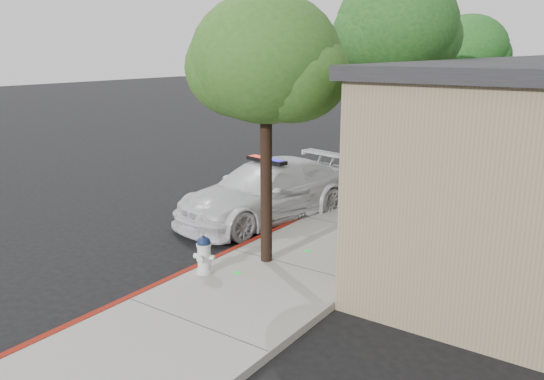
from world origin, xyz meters
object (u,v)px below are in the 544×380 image
at_px(fire_hydrant, 204,255).
at_px(street_tree_far, 470,51).
at_px(police_car, 267,191).
at_px(street_tree_near, 266,65).
at_px(street_tree_mid, 397,31).

distance_m(fire_hydrant, street_tree_far, 15.45).
height_order(police_car, street_tree_near, street_tree_near).
relative_size(fire_hydrant, street_tree_mid, 0.12).
distance_m(fire_hydrant, street_tree_mid, 8.54).
xyz_separation_m(fire_hydrant, street_tree_far, (0.63, 14.94, 3.88)).
bearing_deg(police_car, street_tree_near, -43.18).
bearing_deg(street_tree_mid, police_car, -122.82).
bearing_deg(police_car, fire_hydrant, -60.26).
height_order(police_car, street_tree_far, street_tree_far).
bearing_deg(street_tree_near, street_tree_far, 90.01).
distance_m(police_car, street_tree_mid, 5.71).
xyz_separation_m(street_tree_mid, street_tree_far, (-0.14, 7.69, -0.56)).
xyz_separation_m(fire_hydrant, street_tree_near, (0.63, 1.25, 3.65)).
height_order(fire_hydrant, street_tree_mid, street_tree_mid).
bearing_deg(street_tree_mid, fire_hydrant, -96.02).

